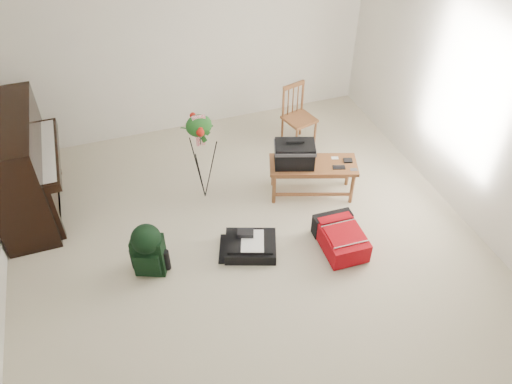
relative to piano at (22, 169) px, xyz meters
name	(u,v)px	position (x,y,z in m)	size (l,w,h in m)	color
floor	(254,259)	(2.19, -1.60, -0.60)	(5.00, 5.50, 0.01)	beige
ceiling	(253,36)	(2.19, -1.60, 1.90)	(5.00, 5.50, 0.01)	white
wall_back	(186,43)	(2.19, 1.15, 0.65)	(5.00, 0.04, 2.50)	white
wall_right	(484,119)	(4.69, -1.60, 0.65)	(0.04, 5.50, 2.50)	white
piano	(22,169)	(0.00, 0.00, 0.00)	(0.71, 1.50, 1.25)	black
bench	(302,160)	(3.03, -0.81, -0.04)	(1.10, 0.71, 0.79)	brown
dining_chair	(299,117)	(3.44, 0.24, -0.18)	(0.45, 0.45, 0.86)	brown
red_suitcase	(339,235)	(3.13, -1.69, -0.46)	(0.44, 0.63, 0.27)	#B4070B
black_duffel	(250,245)	(2.19, -1.46, -0.52)	(0.66, 0.59, 0.23)	black
green_backpack	(148,248)	(1.13, -1.39, -0.26)	(0.36, 0.34, 0.62)	black
flower_stand	(202,158)	(1.95, -0.44, -0.02)	(0.39, 0.39, 1.19)	black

